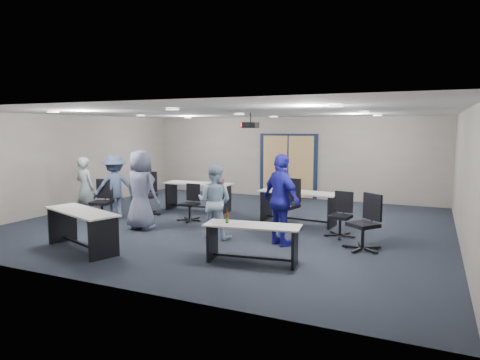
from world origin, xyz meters
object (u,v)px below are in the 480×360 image
at_px(person_gray, 85,189).
at_px(person_back, 115,187).
at_px(table_back_left, 198,191).
at_px(table_front_right, 252,236).
at_px(person_navy, 281,200).
at_px(table_back_right, 298,202).
at_px(table_front_left, 82,223).
at_px(chair_back_c, 286,204).
at_px(chair_loose_left, 101,201).
at_px(chair_loose_right, 363,222).
at_px(person_plaid, 141,190).
at_px(chair_back_b, 189,203).
at_px(chair_back_d, 340,215).
at_px(chair_back_a, 146,194).
at_px(person_lightblue, 215,202).

xyz_separation_m(person_gray, person_back, (0.53, 0.49, 0.01)).
bearing_deg(table_back_left, table_front_right, -52.85).
bearing_deg(person_navy, table_back_right, -48.37).
relative_size(table_front_left, table_front_right, 1.15).
height_order(table_front_left, chair_back_c, chair_back_c).
height_order(table_front_left, person_gray, person_gray).
bearing_deg(chair_loose_left, chair_loose_right, -16.13).
height_order(chair_back_c, person_plaid, person_plaid).
relative_size(table_front_left, chair_back_b, 2.15).
relative_size(table_front_right, table_back_right, 0.86).
height_order(table_front_right, table_back_right, table_front_right).
xyz_separation_m(chair_loose_right, person_back, (-6.27, 0.35, 0.29)).
relative_size(table_front_right, chair_back_c, 1.49).
relative_size(chair_back_d, chair_loose_left, 0.92).
height_order(table_back_right, chair_loose_left, chair_loose_left).
relative_size(chair_back_a, chair_loose_right, 1.07).
height_order(chair_loose_left, chair_loose_right, chair_loose_right).
distance_m(table_back_left, chair_back_a, 1.52).
bearing_deg(table_back_right, person_lightblue, -114.22).
relative_size(person_plaid, person_lightblue, 1.16).
distance_m(table_front_right, person_plaid, 3.56).
bearing_deg(chair_loose_left, table_front_left, -73.02).
relative_size(table_front_left, person_navy, 1.09).
distance_m(table_front_left, chair_loose_right, 5.39).
distance_m(chair_back_a, chair_loose_left, 1.21).
bearing_deg(chair_back_d, person_gray, -162.52).
bearing_deg(table_front_left, person_lightblue, 63.21).
height_order(chair_loose_left, person_plaid, person_plaid).
relative_size(table_back_right, person_back, 1.21).
height_order(table_front_right, chair_back_a, chair_back_a).
height_order(chair_back_d, chair_loose_left, chair_loose_left).
xyz_separation_m(table_front_left, chair_back_a, (-0.88, 3.19, 0.06)).
bearing_deg(table_back_left, person_lightblue, -57.37).
relative_size(chair_back_c, person_gray, 0.71).
relative_size(table_back_right, person_lightblue, 1.27).
distance_m(table_back_right, person_back, 4.69).
height_order(table_front_right, chair_back_d, chair_back_d).
relative_size(table_front_right, chair_back_a, 1.49).
distance_m(chair_back_d, person_lightblue, 2.71).
bearing_deg(person_gray, chair_back_a, -124.25).
distance_m(person_gray, person_lightblue, 3.79).
relative_size(chair_loose_right, person_lightblue, 0.69).
bearing_deg(person_back, table_front_left, 73.83).
bearing_deg(chair_back_c, chair_loose_right, -17.56).
bearing_deg(person_back, chair_back_d, 140.81).
xyz_separation_m(chair_back_a, person_back, (-0.47, -0.65, 0.25)).
bearing_deg(person_navy, person_lightblue, 36.44).
xyz_separation_m(chair_back_a, person_plaid, (0.86, -1.32, 0.34)).
bearing_deg(chair_back_c, person_back, -157.87).
bearing_deg(person_plaid, person_gray, 1.71).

